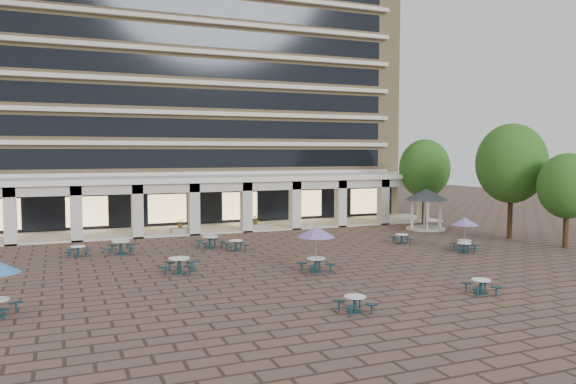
% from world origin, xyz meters
% --- Properties ---
extents(ground, '(120.00, 120.00, 0.00)m').
position_xyz_m(ground, '(0.00, 0.00, 0.00)').
color(ground, brown).
rests_on(ground, ground).
extents(apartment_building, '(40.00, 15.50, 25.20)m').
position_xyz_m(apartment_building, '(0.00, 25.47, 12.60)').
color(apartment_building, tan).
rests_on(apartment_building, ground).
extents(retail_arcade, '(42.00, 6.60, 4.40)m').
position_xyz_m(retail_arcade, '(0.00, 14.80, 3.00)').
color(retail_arcade, white).
rests_on(retail_arcade, ground).
extents(picnic_table_1, '(1.47, 1.47, 0.65)m').
position_xyz_m(picnic_table_1, '(-0.96, -10.76, 0.39)').
color(picnic_table_1, '#122D36').
rests_on(picnic_table_1, ground).
extents(picnic_table_3, '(1.64, 1.64, 0.64)m').
position_xyz_m(picnic_table_3, '(5.70, -10.34, 0.39)').
color(picnic_table_3, '#122D36').
rests_on(picnic_table_3, ground).
extents(picnic_table_5, '(2.21, 2.21, 0.83)m').
position_xyz_m(picnic_table_5, '(-5.95, -0.99, 0.50)').
color(picnic_table_5, '#122D36').
rests_on(picnic_table_5, ground).
extents(picnic_table_6, '(2.08, 2.08, 2.41)m').
position_xyz_m(picnic_table_6, '(0.82, -3.37, 2.04)').
color(picnic_table_6, '#122D36').
rests_on(picnic_table_6, ground).
extents(picnic_table_7, '(1.71, 1.71, 0.64)m').
position_xyz_m(picnic_table_7, '(11.87, -1.79, 0.38)').
color(picnic_table_7, '#122D36').
rests_on(picnic_table_7, ground).
extents(picnic_table_8, '(1.59, 1.59, 0.65)m').
position_xyz_m(picnic_table_8, '(-10.69, 6.09, 0.39)').
color(picnic_table_8, '#122D36').
rests_on(picnic_table_8, ground).
extents(picnic_table_9, '(1.94, 1.94, 0.79)m').
position_xyz_m(picnic_table_9, '(-2.50, 6.01, 0.47)').
color(picnic_table_9, '#122D36').
rests_on(picnic_table_9, ground).
extents(picnic_table_10, '(1.49, 1.49, 0.66)m').
position_xyz_m(picnic_table_10, '(-1.17, 4.56, 0.40)').
color(picnic_table_10, '#122D36').
rests_on(picnic_table_10, ground).
extents(picnic_table_11, '(1.82, 1.82, 2.10)m').
position_xyz_m(picnic_table_11, '(12.58, -0.97, 1.79)').
color(picnic_table_11, '#122D36').
rests_on(picnic_table_11, ground).
extents(picnic_table_12, '(2.15, 2.15, 0.84)m').
position_xyz_m(picnic_table_12, '(-8.19, 5.94, 0.50)').
color(picnic_table_12, '#122D36').
rests_on(picnic_table_12, ground).
extents(picnic_table_13, '(1.80, 1.80, 0.66)m').
position_xyz_m(picnic_table_13, '(10.29, 2.77, 0.39)').
color(picnic_table_13, '#122D36').
rests_on(picnic_table_13, ground).
extents(gazebo, '(3.60, 3.60, 3.35)m').
position_xyz_m(gazebo, '(16.21, 8.13, 2.52)').
color(gazebo, beige).
rests_on(gazebo, ground).
extents(tree_east_a, '(5.07, 5.07, 8.44)m').
position_xyz_m(tree_east_a, '(18.97, 1.75, 5.52)').
color(tree_east_a, '#3E2D18').
rests_on(tree_east_a, ground).
extents(tree_east_b, '(3.78, 3.78, 6.29)m').
position_xyz_m(tree_east_b, '(19.42, -2.77, 4.10)').
color(tree_east_b, '#3E2D18').
rests_on(tree_east_b, ground).
extents(tree_east_c, '(4.50, 4.50, 7.50)m').
position_xyz_m(tree_east_c, '(18.44, 11.47, 4.90)').
color(tree_east_c, '#3E2D18').
rests_on(tree_east_c, ground).
extents(planter_left, '(1.50, 0.84, 1.28)m').
position_xyz_m(planter_left, '(-3.03, 12.90, 0.52)').
color(planter_left, '#979691').
rests_on(planter_left, ground).
extents(planter_right, '(1.50, 0.78, 1.35)m').
position_xyz_m(planter_right, '(3.10, 12.90, 0.58)').
color(planter_right, '#979691').
rests_on(planter_right, ground).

